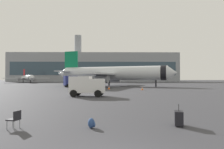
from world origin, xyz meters
TOP-DOWN VIEW (x-y plane):
  - airplane_at_gate at (0.67, 49.89)m, footprint 34.66×31.72m
  - airplane_taxiing at (-39.68, 88.84)m, footprint 19.33×20.86m
  - service_truck at (-9.34, 44.79)m, footprint 5.28×4.15m
  - cargo_van at (-3.05, 20.08)m, footprint 4.57×2.69m
  - safety_cone_near at (-0.19, 35.60)m, footprint 0.44×0.44m
  - safety_cone_mid at (6.38, 33.08)m, footprint 0.44×0.44m
  - rolling_suitcase at (3.31, 4.69)m, footprint 0.56×0.73m
  - traveller_backpack at (-1.02, 4.33)m, footprint 0.36×0.40m
  - gate_chair at (-4.62, 4.24)m, footprint 0.59×0.59m
  - terminal_building at (-9.74, 119.87)m, footprint 104.93×17.78m

SIDE VIEW (x-z plane):
  - traveller_backpack at x=-1.02m, z-range -0.01..0.47m
  - safety_cone_mid at x=6.38m, z-range -0.01..0.60m
  - safety_cone_near at x=-0.19m, z-range -0.01..0.62m
  - rolling_suitcase at x=3.31m, z-range -0.16..0.94m
  - gate_chair at x=-4.62m, z-range 0.07..0.93m
  - cargo_van at x=-3.05m, z-range 0.15..2.75m
  - service_truck at x=-9.34m, z-range 0.16..3.05m
  - airplane_taxiing at x=-39.68m, z-range -1.05..5.84m
  - airplane_at_gate at x=0.67m, z-range -1.59..8.91m
  - terminal_building at x=-9.74m, z-range -5.90..23.94m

